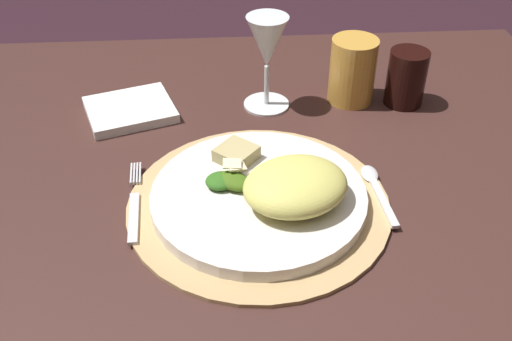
# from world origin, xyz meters

# --- Properties ---
(dining_table) EXTENTS (1.19, 0.86, 0.75)m
(dining_table) POSITION_xyz_m (0.00, 0.00, 0.61)
(dining_table) COLOR #3D231F
(dining_table) RESTS_ON ground
(placemat) EXTENTS (0.34, 0.34, 0.01)m
(placemat) POSITION_xyz_m (0.05, -0.09, 0.75)
(placemat) COLOR tan
(placemat) RESTS_ON dining_table
(dinner_plate) EXTENTS (0.28, 0.28, 0.02)m
(dinner_plate) POSITION_xyz_m (0.05, -0.09, 0.76)
(dinner_plate) COLOR silver
(dinner_plate) RESTS_ON placemat
(pasta_serving) EXTENTS (0.16, 0.15, 0.05)m
(pasta_serving) POSITION_xyz_m (0.09, -0.11, 0.79)
(pasta_serving) COLOR #D5CE63
(pasta_serving) RESTS_ON dinner_plate
(salad_greens) EXTENTS (0.07, 0.06, 0.03)m
(salad_greens) POSITION_xyz_m (0.01, -0.08, 0.78)
(salad_greens) COLOR #3F6117
(salad_greens) RESTS_ON dinner_plate
(bread_piece) EXTENTS (0.07, 0.07, 0.02)m
(bread_piece) POSITION_xyz_m (0.02, -0.02, 0.78)
(bread_piece) COLOR tan
(bread_piece) RESTS_ON dinner_plate
(fork) EXTENTS (0.02, 0.16, 0.00)m
(fork) POSITION_xyz_m (-0.11, -0.09, 0.76)
(fork) COLOR silver
(fork) RESTS_ON placemat
(spoon) EXTENTS (0.03, 0.13, 0.01)m
(spoon) POSITION_xyz_m (0.21, -0.07, 0.76)
(spoon) COLOR silver
(spoon) RESTS_ON placemat
(napkin) EXTENTS (0.16, 0.15, 0.02)m
(napkin) POSITION_xyz_m (-0.14, 0.15, 0.75)
(napkin) COLOR white
(napkin) RESTS_ON dining_table
(wine_glass) EXTENTS (0.07, 0.07, 0.15)m
(wine_glass) POSITION_xyz_m (0.08, 0.16, 0.85)
(wine_glass) COLOR silver
(wine_glass) RESTS_ON dining_table
(amber_tumbler) EXTENTS (0.07, 0.07, 0.11)m
(amber_tumbler) POSITION_xyz_m (0.22, 0.17, 0.80)
(amber_tumbler) COLOR gold
(amber_tumbler) RESTS_ON dining_table
(dark_tumbler) EXTENTS (0.06, 0.06, 0.09)m
(dark_tumbler) POSITION_xyz_m (0.30, 0.15, 0.79)
(dark_tumbler) COLOR black
(dark_tumbler) RESTS_ON dining_table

